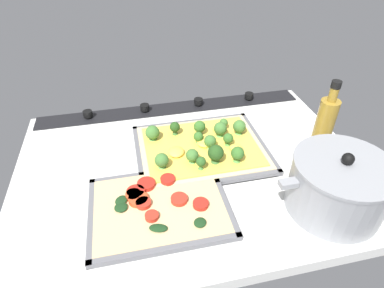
{
  "coord_description": "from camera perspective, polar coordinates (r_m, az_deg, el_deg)",
  "views": [
    {
      "loc": [
        13.21,
        59.75,
        52.78
      ],
      "look_at": [
        -0.31,
        -0.5,
        6.23
      ],
      "focal_mm": 30.03,
      "sensor_mm": 36.0,
      "label": 1
    }
  ],
  "objects": [
    {
      "name": "stove_control_panel",
      "position": [
        1.03,
        -3.55,
        6.49
      ],
      "size": [
        82.72,
        7.0,
        2.6
      ],
      "color": "black",
      "rests_on": "ground_plane"
    },
    {
      "name": "oil_bottle",
      "position": [
        0.86,
        22.39,
        2.98
      ],
      "size": [
        4.59,
        4.59,
        20.62
      ],
      "color": "olive",
      "rests_on": "ground_plane"
    },
    {
      "name": "ground_plane",
      "position": [
        0.82,
        -0.13,
        -4.56
      ],
      "size": [
        86.17,
        63.28,
        3.0
      ],
      "primitive_type": "cube",
      "color": "silver"
    },
    {
      "name": "broccoli_pizza",
      "position": [
        0.84,
        1.7,
        -0.24
      ],
      "size": [
        31.54,
        25.07,
        6.2
      ],
      "color": "beige",
      "rests_on": "baking_tray_front"
    },
    {
      "name": "baking_tray_front",
      "position": [
        0.85,
        1.63,
        -1.07
      ],
      "size": [
        33.94,
        27.47,
        1.3
      ],
      "color": "slate",
      "rests_on": "ground_plane"
    },
    {
      "name": "cooking_pot",
      "position": [
        0.73,
        24.49,
        -6.78
      ],
      "size": [
        26.96,
        20.15,
        14.51
      ],
      "color": "gray",
      "rests_on": "ground_plane"
    },
    {
      "name": "baking_tray_back",
      "position": [
        0.7,
        -5.81,
        -11.28
      ],
      "size": [
        29.68,
        22.95,
        1.3
      ],
      "color": "slate",
      "rests_on": "ground_plane"
    },
    {
      "name": "veggie_pizza_back",
      "position": [
        0.7,
        -6.1,
        -10.61
      ],
      "size": [
        27.26,
        20.54,
        1.9
      ],
      "color": "#DAB67D",
      "rests_on": "baking_tray_back"
    }
  ]
}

